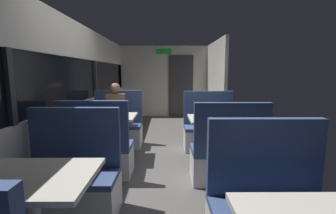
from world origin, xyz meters
TOP-DOWN VIEW (x-y plane):
  - ground_plane at (0.00, 0.00)m, footprint 3.30×9.20m
  - carriage_window_panel_left at (-1.45, 0.00)m, footprint 0.09×8.48m
  - carriage_end_bulkhead at (0.06, 4.19)m, footprint 2.90×0.11m
  - carriage_aisle_panel_right at (1.45, 3.00)m, footprint 0.08×2.40m
  - dining_table_near_window at (-0.89, -2.09)m, footprint 0.90×0.70m
  - bench_near_window_facing_entry at (-0.89, -1.39)m, footprint 0.95×0.50m
  - dining_table_mid_window at (-0.89, 0.24)m, footprint 0.90×0.70m
  - bench_mid_window_facing_end at (-0.89, -0.46)m, footprint 0.95×0.50m
  - bench_mid_window_facing_entry at (-0.89, 0.94)m, footprint 0.95×0.50m
  - dining_table_rear_aisle at (0.89, 0.04)m, footprint 0.90×0.70m
  - bench_rear_aisle_facing_end at (0.89, -0.66)m, footprint 0.95×0.50m
  - bench_rear_aisle_facing_entry at (0.89, 0.74)m, footprint 0.95×0.50m
  - seated_passenger at (-0.89, 0.87)m, footprint 0.47×0.55m
  - coffee_cup_primary at (0.80, 0.10)m, footprint 0.07×0.07m
  - coffee_cup_secondary at (-1.04, 0.10)m, footprint 0.07×0.07m

SIDE VIEW (x-z plane):
  - ground_plane at x=0.00m, z-range -0.02..0.00m
  - bench_near_window_facing_entry at x=-0.89m, z-range -0.22..0.88m
  - bench_mid_window_facing_end at x=-0.89m, z-range -0.22..0.88m
  - bench_mid_window_facing_entry at x=-0.89m, z-range -0.22..0.88m
  - bench_rear_aisle_facing_end at x=0.89m, z-range -0.22..0.88m
  - bench_rear_aisle_facing_entry at x=0.89m, z-range -0.22..0.88m
  - seated_passenger at x=-0.89m, z-range -0.09..1.17m
  - dining_table_near_window at x=-0.89m, z-range 0.27..1.01m
  - dining_table_mid_window at x=-0.89m, z-range 0.27..1.01m
  - dining_table_rear_aisle at x=0.89m, z-range 0.27..1.01m
  - coffee_cup_primary at x=0.80m, z-range 0.74..0.83m
  - coffee_cup_secondary at x=-1.04m, z-range 0.74..0.83m
  - carriage_window_panel_left at x=-1.45m, z-range -0.04..2.26m
  - carriage_end_bulkhead at x=0.06m, z-range -0.01..2.29m
  - carriage_aisle_panel_right at x=1.45m, z-range 0.00..2.30m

